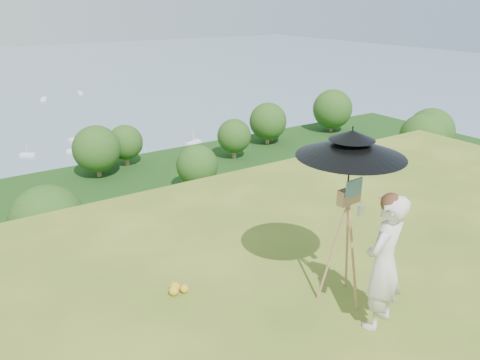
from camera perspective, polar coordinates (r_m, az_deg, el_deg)
shoreline_tier at (r=86.08m, az=-26.41°, el=-8.74°), size 170.00×28.00×8.00m
slope_trees at (r=41.05m, az=-23.02°, el=-7.69°), size 110.00×50.00×6.00m
harbor_town at (r=83.29m, az=-27.12°, el=-4.83°), size 110.00×22.00×5.00m
painter at (r=5.54m, az=17.12°, el=-9.64°), size 0.69×0.55×1.65m
field_easel at (r=5.90m, az=12.67°, el=-7.25°), size 0.66×0.66×1.65m
sun_umbrella at (r=5.52m, az=13.22°, el=1.88°), size 1.43×1.43×0.90m
painter_cap at (r=5.20m, az=18.03°, el=-2.19°), size 0.23×0.27×0.10m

